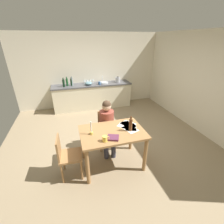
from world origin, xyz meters
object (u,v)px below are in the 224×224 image
Objects in this scene: dining_table at (112,137)px; wine_glass_near_sink at (93,80)px; sink_unit at (103,83)px; wine_glass_by_kettle at (90,80)px; bottle_vinegar at (67,82)px; teacup_on_counter at (100,83)px; coffee_mug at (105,139)px; chair_at_table at (106,128)px; mixing_bowl at (88,83)px; bottle_oil at (64,83)px; stovetop_kettle at (118,80)px; candlestick at (91,131)px; wine_bottle_on_table at (131,125)px; chair_side_empty at (67,155)px; wine_glass_back_right at (84,81)px; person_seated at (107,124)px; wine_glass_back_left at (87,80)px; bottle_sauce at (72,82)px; bottle_wine_red at (71,82)px; book_magazine at (113,138)px.

wine_glass_near_sink is (0.20, 3.21, 0.34)m from dining_table.
wine_glass_by_kettle is (-0.46, 0.15, 0.09)m from sink_unit.
bottle_vinegar reaches higher than teacup_on_counter.
chair_at_table is at bearing 74.55° from coffee_mug.
dining_table is at bearing -90.19° from mixing_bowl.
coffee_mug is 3.31m from bottle_oil.
mixing_bowl is 1.11m from stovetop_kettle.
wine_bottle_on_table is at bearing -6.83° from candlestick.
chair_side_empty is 3.28× the size of candlestick.
wine_glass_back_right is at bearing 180.00° from wine_glass_near_sink.
bottle_oil is 1.94m from stovetop_kettle.
person_seated reaches higher than wine_glass_back_left.
wine_glass_back_left is (-0.06, 2.56, 0.53)m from chair_at_table.
wine_glass_back_left is at bearing 95.96° from wine_bottle_on_table.
wine_bottle_on_table is 1.96× the size of wine_glass_back_left.
dining_table is 3.27m from stovetop_kettle.
wine_glass_back_left is at bearing 15.02° from bottle_sauce.
dining_table is 3.13m from sink_unit.
bottle_oil is 1.22m from teacup_on_counter.
chair_at_table is at bearing 37.53° from chair_side_empty.
coffee_mug is 0.45× the size of bottle_wine_red.
wine_bottle_on_table is 1.37× the size of stovetop_kettle.
bottle_oil is 0.76m from wine_glass_back_right.
candlestick is 2.12× the size of teacup_on_counter.
bottle_oil reaches higher than wine_glass_back_left.
book_magazine is at bearing -109.63° from stovetop_kettle.
wine_glass_near_sink is (0.74, 0.14, -0.02)m from bottle_sauce.
wine_glass_near_sink reaches higher than teacup_on_counter.
candlestick is at bearing -95.25° from wine_glass_back_right.
bottle_vinegar is (-0.76, 2.43, 0.55)m from chair_at_table.
wine_glass_back_left is (-0.57, 0.15, 0.09)m from sink_unit.
chair_side_empty is 3.09× the size of bottle_wine_red.
stovetop_kettle is 1.43× the size of wine_glass_by_kettle.
book_magazine is at bearing -90.74° from wine_glass_back_left.
mixing_bowl reaches higher than teacup_on_counter.
stovetop_kettle reaches higher than book_magazine.
bottle_vinegar is (-0.71, 3.08, 0.37)m from dining_table.
book_magazine is 3.17m from teacup_on_counter.
coffee_mug is at bearing -93.26° from wine_glass_back_left.
book_magazine is 1.28× the size of wine_glass_near_sink.
bottle_vinegar is at bearing 102.98° from dining_table.
coffee_mug reaches higher than chair_at_table.
bottle_vinegar is at bearing 87.10° from chair_side_empty.
wine_bottle_on_table reaches higher than wine_glass_near_sink.
book_magazine is (-0.10, -0.88, 0.33)m from chair_at_table.
bottle_vinegar reaches higher than coffee_mug.
coffee_mug is (0.66, -0.22, 0.37)m from chair_side_empty.
sink_unit is (0.53, 2.56, 0.24)m from person_seated.
candlestick is 3.20m from sink_unit.
stovetop_kettle is at bearing 69.91° from dining_table.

